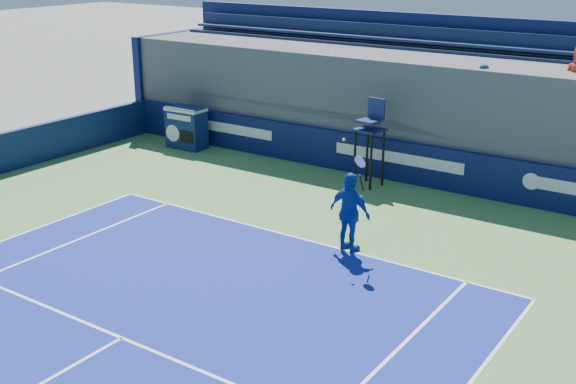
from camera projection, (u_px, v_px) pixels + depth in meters
The scene contains 5 objects.
back_hoarding at pixel (399, 161), 20.64m from camera, with size 20.40×0.21×1.20m.
match_clock at pixel (186, 127), 23.98m from camera, with size 1.34×0.77×1.40m.
umpire_chair at pixel (371, 133), 19.96m from camera, with size 0.80×0.80×2.48m.
tennis_player at pixel (350, 212), 15.78m from camera, with size 1.11×0.60×2.57m.
stadium_seating at pixel (431, 106), 21.84m from camera, with size 21.00×4.05×4.40m.
Camera 1 is at (8.59, -1.03, 6.46)m, focal length 45.00 mm.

